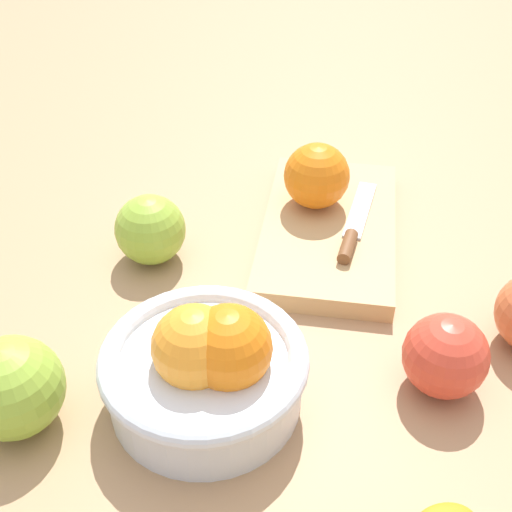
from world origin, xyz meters
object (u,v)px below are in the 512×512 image
(bowl, at_px, (207,367))
(apple_front_left, at_px, (445,356))
(knife, at_px, (353,230))
(cutting_board, at_px, (329,230))
(orange_on_board, at_px, (317,176))
(apple_back_right, at_px, (150,230))
(apple_back_left, at_px, (12,388))

(bowl, distance_m, apple_front_left, 0.20)
(knife, bearing_deg, apple_front_left, -146.75)
(cutting_board, height_order, orange_on_board, orange_on_board)
(cutting_board, bearing_deg, apple_back_right, 117.61)
(apple_back_right, xyz_separation_m, apple_back_left, (-0.23, 0.02, 0.00))
(cutting_board, height_order, knife, knife)
(bowl, xyz_separation_m, apple_back_left, (-0.07, 0.14, -0.00))
(cutting_board, height_order, apple_front_left, apple_front_left)
(orange_on_board, relative_size, knife, 0.47)
(apple_front_left, distance_m, apple_back_right, 0.32)
(apple_back_left, bearing_deg, apple_front_left, -66.61)
(knife, relative_size, apple_front_left, 2.13)
(apple_back_left, bearing_deg, bowl, -64.82)
(cutting_board, xyz_separation_m, apple_front_left, (-0.18, -0.14, 0.03))
(knife, bearing_deg, apple_back_right, 110.69)
(orange_on_board, height_order, apple_back_left, orange_on_board)
(orange_on_board, bearing_deg, apple_front_left, -142.52)
(orange_on_board, xyz_separation_m, apple_back_right, (-0.12, 0.15, -0.02))
(orange_on_board, xyz_separation_m, apple_front_left, (-0.21, -0.16, -0.02))
(bowl, relative_size, orange_on_board, 2.35)
(cutting_board, xyz_separation_m, apple_back_right, (-0.09, 0.17, 0.03))
(apple_front_left, bearing_deg, knife, 33.25)
(bowl, height_order, cutting_board, bowl)
(orange_on_board, relative_size, apple_back_right, 0.99)
(knife, xyz_separation_m, apple_back_left, (-0.31, 0.22, 0.02))
(bowl, xyz_separation_m, knife, (0.24, -0.08, -0.02))
(apple_front_left, bearing_deg, orange_on_board, 37.48)
(orange_on_board, xyz_separation_m, apple_back_left, (-0.35, 0.16, -0.02))
(knife, distance_m, apple_back_left, 0.38)
(cutting_board, distance_m, knife, 0.04)
(apple_front_left, xyz_separation_m, apple_back_right, (0.09, 0.31, 0.00))
(bowl, height_order, apple_front_left, bowl)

